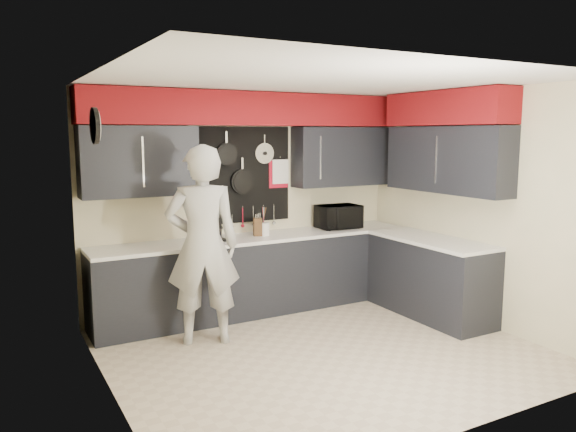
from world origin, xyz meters
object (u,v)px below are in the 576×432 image
knife_block (258,227)px  utensil_crock (264,229)px  person (203,245)px  microwave (338,217)px  coffee_maker (215,226)px

knife_block → utensil_crock: size_ratio=1.36×
person → microwave: bearing=-145.2°
knife_block → coffee_maker: size_ratio=0.67×
microwave → knife_block: bearing=-177.9°
utensil_crock → coffee_maker: (-0.63, -0.02, 0.09)m
utensil_crock → microwave: bearing=0.5°
utensil_crock → coffee_maker: 0.63m
knife_block → person: person is taller
utensil_crock → person: 1.19m
person → coffee_maker: bearing=-104.4°
utensil_crock → coffee_maker: size_ratio=0.49×
utensil_crock → person: size_ratio=0.08×
microwave → knife_block: (-1.14, 0.01, -0.04)m
knife_block → coffee_maker: bearing=-159.6°
knife_block → utensil_crock: 0.09m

